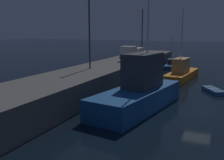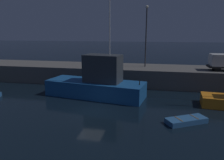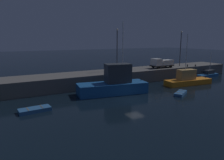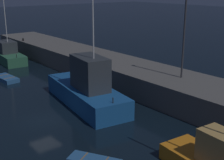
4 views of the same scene
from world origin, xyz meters
The scene contains 7 objects.
ground_plane centered at (0.00, 0.00, 0.00)m, with size 320.00×320.00×0.00m, color black.
pier_quay centered at (0.00, 13.71, 1.37)m, with size 75.25×7.11×2.74m.
fishing_trawler_red centered at (-0.80, 5.59, 1.75)m, with size 13.04×6.06×12.79m.
fishing_boat_white centered at (-25.60, 6.70, 1.23)m, with size 10.39×3.92×10.06m.
dinghy_orange_near centered at (-15.04, 2.28, 0.27)m, with size 4.28×2.11×0.58m.
lamp_post_west centered at (4.77, 14.09, 8.08)m, with size 0.44×0.44×9.30m.
bollard_central centered at (-27.92, 10.65, 2.97)m, with size 0.28×0.28×0.47m, color black.
Camera 4 is at (25.51, -12.38, 12.30)m, focal length 50.87 mm.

